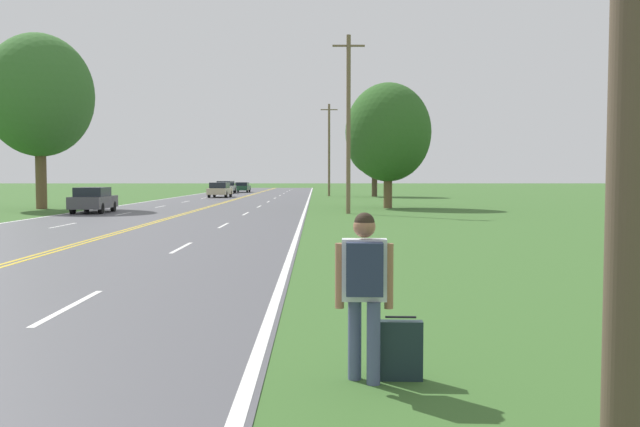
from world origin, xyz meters
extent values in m
cube|color=white|center=(3.41, 7.50, 0.01)|extent=(0.12, 3.00, 0.00)
cube|color=white|center=(3.41, 16.50, 0.01)|extent=(0.12, 3.00, 0.00)
cube|color=white|center=(3.41, 25.50, 0.01)|extent=(0.12, 3.00, 0.00)
cube|color=white|center=(3.41, 34.50, 0.01)|extent=(0.12, 3.00, 0.00)
cube|color=white|center=(3.41, 43.50, 0.01)|extent=(0.12, 3.00, 0.00)
cube|color=white|center=(3.41, 52.50, 0.01)|extent=(0.12, 3.00, 0.00)
cube|color=white|center=(3.41, 61.50, 0.01)|extent=(0.12, 3.00, 0.00)
cube|color=white|center=(3.41, 70.50, 0.01)|extent=(0.12, 3.00, 0.00)
cube|color=white|center=(3.41, 79.50, 0.01)|extent=(0.12, 3.00, 0.00)
cube|color=white|center=(3.41, 88.50, 0.01)|extent=(0.12, 3.00, 0.00)
cube|color=white|center=(3.41, 97.50, 0.01)|extent=(0.12, 3.00, 0.00)
cube|color=white|center=(3.41, 106.50, 0.01)|extent=(0.12, 3.00, 0.00)
cube|color=white|center=(-3.41, 25.50, 0.01)|extent=(0.12, 3.00, 0.00)
cube|color=white|center=(-3.41, 34.50, 0.01)|extent=(0.12, 3.00, 0.00)
cube|color=white|center=(-3.41, 43.50, 0.01)|extent=(0.12, 3.00, 0.00)
cube|color=white|center=(-3.41, 52.50, 0.01)|extent=(0.12, 3.00, 0.00)
cube|color=white|center=(-3.41, 61.50, 0.01)|extent=(0.12, 3.00, 0.00)
cube|color=white|center=(-3.41, 70.50, 0.01)|extent=(0.12, 3.00, 0.00)
cube|color=white|center=(-3.41, 79.50, 0.01)|extent=(0.12, 3.00, 0.00)
cube|color=white|center=(-3.41, 88.50, 0.01)|extent=(0.12, 3.00, 0.00)
cube|color=white|center=(-3.41, 97.50, 0.01)|extent=(0.12, 3.00, 0.00)
cube|color=white|center=(-3.41, 106.50, 0.01)|extent=(0.12, 3.00, 0.00)
cylinder|color=#475175|center=(7.75, 3.67, 0.42)|extent=(0.14, 0.14, 0.84)
cylinder|color=#475175|center=(7.93, 3.50, 0.42)|extent=(0.14, 0.14, 0.84)
cube|color=silver|center=(7.84, 3.58, 1.15)|extent=(0.46, 0.21, 0.63)
sphere|color=#936647|center=(7.84, 3.58, 1.59)|extent=(0.23, 0.23, 0.23)
sphere|color=#2D2319|center=(7.84, 3.58, 1.63)|extent=(0.21, 0.21, 0.21)
cylinder|color=#936647|center=(7.59, 3.60, 1.09)|extent=(0.09, 0.09, 0.66)
cylinder|color=#936647|center=(8.09, 3.57, 1.09)|extent=(0.09, 0.09, 0.66)
cube|color=#232D47|center=(7.83, 3.40, 1.18)|extent=(0.37, 0.19, 0.53)
cube|color=#19282D|center=(8.22, 3.64, 0.31)|extent=(0.46, 0.16, 0.61)
cylinder|color=black|center=(8.22, 3.64, 0.65)|extent=(0.32, 0.04, 0.02)
cylinder|color=brown|center=(9.16, 34.81, 4.98)|extent=(0.24, 0.24, 9.95)
cube|color=brown|center=(9.16, 34.81, 9.35)|extent=(1.80, 0.12, 0.10)
cylinder|color=brown|center=(8.72, 68.71, 4.87)|extent=(0.24, 0.24, 9.74)
cube|color=brown|center=(8.72, 68.71, 9.14)|extent=(1.80, 0.12, 0.10)
cylinder|color=#473828|center=(13.41, 66.96, 1.55)|extent=(0.57, 0.57, 3.10)
ellipsoid|color=#386B2D|center=(13.41, 66.96, 5.51)|extent=(5.67, 5.67, 6.52)
cylinder|color=brown|center=(12.11, 41.58, 1.30)|extent=(0.57, 0.57, 2.61)
ellipsoid|color=#2D5B23|center=(12.11, 41.58, 5.01)|extent=(5.66, 5.66, 6.50)
cylinder|color=brown|center=(-10.38, 40.50, 2.20)|extent=(0.68, 0.68, 4.39)
ellipsoid|color=#386B2D|center=(-10.38, 40.50, 7.30)|extent=(6.82, 6.82, 7.85)
cylinder|color=black|center=(-6.30, 36.97, 0.31)|extent=(0.22, 0.63, 0.63)
cylinder|color=black|center=(-4.73, 37.02, 0.31)|extent=(0.22, 0.63, 0.63)
cylinder|color=black|center=(-6.21, 34.44, 0.31)|extent=(0.22, 0.63, 0.63)
cylinder|color=black|center=(-4.64, 34.49, 0.31)|extent=(0.22, 0.63, 0.63)
cube|color=#47474C|center=(-5.47, 35.73, 0.62)|extent=(1.90, 4.14, 0.68)
cube|color=#1E232D|center=(-5.46, 35.57, 1.21)|extent=(1.63, 2.30, 0.52)
cylinder|color=black|center=(-3.05, 65.91, 0.35)|extent=(0.22, 0.70, 0.70)
cylinder|color=black|center=(-1.39, 65.86, 0.35)|extent=(0.22, 0.70, 0.70)
cylinder|color=black|center=(-3.14, 63.04, 0.35)|extent=(0.22, 0.70, 0.70)
cylinder|color=black|center=(-1.49, 62.99, 0.35)|extent=(0.22, 0.70, 0.70)
cube|color=#C1B28E|center=(-2.27, 64.45, 0.62)|extent=(2.01, 4.69, 0.61)
cube|color=#1E232D|center=(-2.27, 64.27, 1.21)|extent=(1.72, 2.60, 0.56)
cylinder|color=black|center=(-4.49, 81.12, 0.39)|extent=(0.24, 0.80, 0.79)
cylinder|color=black|center=(-2.83, 81.04, 0.39)|extent=(0.24, 0.80, 0.79)
cylinder|color=black|center=(-4.62, 78.37, 0.39)|extent=(0.24, 0.80, 0.79)
cylinder|color=black|center=(-2.97, 78.29, 0.39)|extent=(0.24, 0.80, 0.79)
cube|color=white|center=(-3.73, 79.70, 0.66)|extent=(2.07, 4.52, 0.60)
cube|color=#1E232D|center=(-3.73, 79.70, 1.24)|extent=(1.78, 3.18, 0.57)
cylinder|color=black|center=(-3.07, 87.01, 0.33)|extent=(0.20, 0.66, 0.66)
cylinder|color=black|center=(-1.54, 87.01, 0.33)|extent=(0.20, 0.66, 0.66)
cylinder|color=black|center=(-3.07, 84.01, 0.33)|extent=(0.20, 0.66, 0.66)
cylinder|color=black|center=(-1.54, 84.02, 0.33)|extent=(0.20, 0.66, 0.66)
cube|color=#1E472D|center=(-2.31, 85.51, 0.59)|extent=(1.73, 4.83, 0.58)
cube|color=#1E232D|center=(-2.31, 85.32, 1.10)|extent=(1.52, 2.66, 0.44)
camera|label=1|loc=(7.35, -3.23, 2.10)|focal=38.00mm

